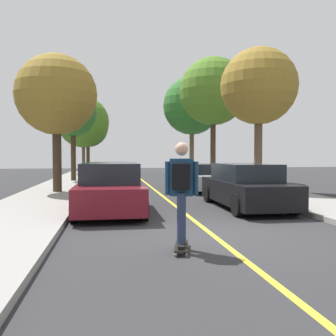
{
  "coord_description": "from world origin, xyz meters",
  "views": [
    {
      "loc": [
        -2.11,
        -7.45,
        1.67
      ],
      "look_at": [
        -0.27,
        4.12,
        1.26
      ],
      "focal_mm": 38.9,
      "sensor_mm": 36.0,
      "label": 1
    }
  ],
  "objects_px": {
    "parked_car_left_near": "(110,176)",
    "street_tree_left_farthest": "(88,127)",
    "street_tree_right_near": "(213,92)",
    "skateboarder": "(181,187)",
    "street_tree_right_far": "(192,106)",
    "parked_car_right_near": "(202,177)",
    "street_tree_left_far": "(83,122)",
    "parked_car_right_nearest": "(245,187)",
    "street_tree_left_nearest": "(56,95)",
    "fire_hydrant": "(266,187)",
    "street_tree_left_near": "(73,113)",
    "parked_car_left_nearest": "(110,188)",
    "street_tree_right_nearest": "(259,87)",
    "skateboard": "(181,246)"
  },
  "relations": [
    {
      "from": "parked_car_left_nearest",
      "to": "street_tree_right_nearest",
      "type": "height_order",
      "value": "street_tree_right_nearest"
    },
    {
      "from": "parked_car_right_nearest",
      "to": "street_tree_left_near",
      "type": "bearing_deg",
      "value": 118.75
    },
    {
      "from": "skateboard",
      "to": "street_tree_left_farthest",
      "type": "bearing_deg",
      "value": 96.25
    },
    {
      "from": "parked_car_left_near",
      "to": "street_tree_left_far",
      "type": "relative_size",
      "value": 0.68
    },
    {
      "from": "fire_hydrant",
      "to": "street_tree_left_farthest",
      "type": "bearing_deg",
      "value": 107.8
    },
    {
      "from": "street_tree_left_near",
      "to": "street_tree_left_far",
      "type": "xyz_separation_m",
      "value": [
        0.0,
        8.53,
        0.24
      ]
    },
    {
      "from": "street_tree_right_nearest",
      "to": "parked_car_left_nearest",
      "type": "bearing_deg",
      "value": -146.31
    },
    {
      "from": "street_tree_right_near",
      "to": "fire_hydrant",
      "type": "xyz_separation_m",
      "value": [
        -0.7,
        -9.51,
        -5.18
      ]
    },
    {
      "from": "street_tree_left_farthest",
      "to": "fire_hydrant",
      "type": "distance_m",
      "value": 26.25
    },
    {
      "from": "street_tree_left_nearest",
      "to": "street_tree_right_nearest",
      "type": "relative_size",
      "value": 0.92
    },
    {
      "from": "skateboard",
      "to": "fire_hydrant",
      "type": "bearing_deg",
      "value": 55.58
    },
    {
      "from": "parked_car_right_near",
      "to": "street_tree_left_near",
      "type": "relative_size",
      "value": 0.75
    },
    {
      "from": "parked_car_right_nearest",
      "to": "street_tree_left_near",
      "type": "xyz_separation_m",
      "value": [
        -6.43,
        11.72,
        3.52
      ]
    },
    {
      "from": "parked_car_left_near",
      "to": "parked_car_right_near",
      "type": "xyz_separation_m",
      "value": [
        4.23,
        -1.29,
        -0.03
      ]
    },
    {
      "from": "parked_car_left_nearest",
      "to": "parked_car_left_near",
      "type": "bearing_deg",
      "value": 89.99
    },
    {
      "from": "street_tree_right_near",
      "to": "street_tree_right_far",
      "type": "relative_size",
      "value": 0.99
    },
    {
      "from": "parked_car_left_nearest",
      "to": "street_tree_right_near",
      "type": "xyz_separation_m",
      "value": [
        6.43,
        11.39,
        4.95
      ]
    },
    {
      "from": "street_tree_left_nearest",
      "to": "street_tree_left_far",
      "type": "xyz_separation_m",
      "value": [
        0.0,
        15.38,
        0.27
      ]
    },
    {
      "from": "street_tree_right_nearest",
      "to": "fire_hydrant",
      "type": "distance_m",
      "value": 4.86
    },
    {
      "from": "street_tree_left_farthest",
      "to": "skateboard",
      "type": "xyz_separation_m",
      "value": [
        3.42,
        -31.27,
        -4.39
      ]
    },
    {
      "from": "street_tree_left_farthest",
      "to": "street_tree_right_nearest",
      "type": "bearing_deg",
      "value": -68.85
    },
    {
      "from": "parked_car_left_near",
      "to": "street_tree_left_farthest",
      "type": "distance_m",
      "value": 20.1
    },
    {
      "from": "street_tree_left_farthest",
      "to": "street_tree_right_near",
      "type": "distance_m",
      "value": 17.5
    },
    {
      "from": "street_tree_right_far",
      "to": "parked_car_left_near",
      "type": "bearing_deg",
      "value": -121.5
    },
    {
      "from": "street_tree_left_near",
      "to": "fire_hydrant",
      "type": "distance_m",
      "value": 13.23
    },
    {
      "from": "parked_car_right_nearest",
      "to": "skateboard",
      "type": "relative_size",
      "value": 5.23
    },
    {
      "from": "street_tree_left_nearest",
      "to": "street_tree_left_farthest",
      "type": "height_order",
      "value": "street_tree_left_farthest"
    },
    {
      "from": "parked_car_left_nearest",
      "to": "street_tree_right_far",
      "type": "distance_m",
      "value": 19.23
    },
    {
      "from": "parked_car_left_nearest",
      "to": "skateboard",
      "type": "distance_m",
      "value": 4.89
    },
    {
      "from": "parked_car_left_near",
      "to": "street_tree_right_far",
      "type": "bearing_deg",
      "value": 58.5
    },
    {
      "from": "parked_car_right_nearest",
      "to": "street_tree_left_near",
      "type": "relative_size",
      "value": 0.83
    },
    {
      "from": "street_tree_left_nearest",
      "to": "street_tree_right_nearest",
      "type": "distance_m",
      "value": 8.66
    },
    {
      "from": "street_tree_right_near",
      "to": "skateboard",
      "type": "bearing_deg",
      "value": -107.92
    },
    {
      "from": "parked_car_left_nearest",
      "to": "street_tree_left_farthest",
      "type": "height_order",
      "value": "street_tree_left_farthest"
    },
    {
      "from": "parked_car_left_near",
      "to": "street_tree_right_far",
      "type": "height_order",
      "value": "street_tree_right_far"
    },
    {
      "from": "street_tree_right_far",
      "to": "street_tree_left_nearest",
      "type": "bearing_deg",
      "value": -124.59
    },
    {
      "from": "street_tree_left_far",
      "to": "street_tree_right_far",
      "type": "bearing_deg",
      "value": -18.41
    },
    {
      "from": "parked_car_left_near",
      "to": "street_tree_right_nearest",
      "type": "xyz_separation_m",
      "value": [
        6.43,
        -2.69,
        3.99
      ]
    },
    {
      "from": "street_tree_right_near",
      "to": "skateboarder",
      "type": "distance_m",
      "value": 17.54
    },
    {
      "from": "fire_hydrant",
      "to": "street_tree_right_near",
      "type": "bearing_deg",
      "value": 85.82
    },
    {
      "from": "street_tree_left_far",
      "to": "skateboarder",
      "type": "xyz_separation_m",
      "value": [
        3.42,
        -25.06,
        -3.32
      ]
    },
    {
      "from": "parked_car_right_nearest",
      "to": "street_tree_left_farthest",
      "type": "height_order",
      "value": "street_tree_left_farthest"
    },
    {
      "from": "parked_car_left_near",
      "to": "street_tree_right_near",
      "type": "height_order",
      "value": "street_tree_right_near"
    },
    {
      "from": "street_tree_right_near",
      "to": "skateboarder",
      "type": "relative_size",
      "value": 4.29
    },
    {
      "from": "street_tree_right_nearest",
      "to": "skateboard",
      "type": "relative_size",
      "value": 7.16
    },
    {
      "from": "parked_car_right_near",
      "to": "street_tree_left_nearest",
      "type": "height_order",
      "value": "street_tree_left_nearest"
    },
    {
      "from": "parked_car_right_near",
      "to": "street_tree_left_nearest",
      "type": "bearing_deg",
      "value": -173.57
    },
    {
      "from": "parked_car_right_near",
      "to": "street_tree_left_far",
      "type": "xyz_separation_m",
      "value": [
        -6.43,
        14.65,
        3.81
      ]
    },
    {
      "from": "parked_car_left_nearest",
      "to": "street_tree_left_far",
      "type": "distance_m",
      "value": 20.78
    },
    {
      "from": "street_tree_left_farthest",
      "to": "parked_car_right_nearest",
      "type": "bearing_deg",
      "value": -76.36
    }
  ]
}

